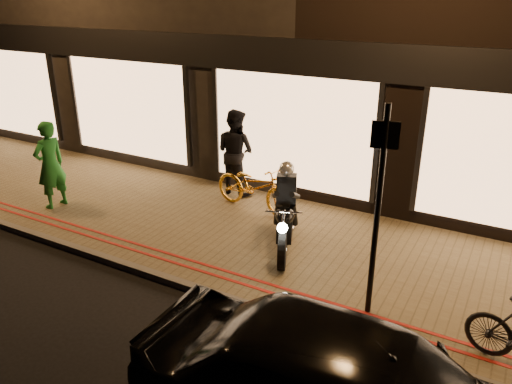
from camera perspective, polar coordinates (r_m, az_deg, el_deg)
ground at (r=8.10m, az=-8.62°, el=-10.94°), size 90.00×90.00×0.00m
sidewalk at (r=9.50m, az=-1.30°, el=-4.98°), size 50.00×4.00×0.12m
kerb_stone at (r=8.10m, az=-8.42°, el=-10.43°), size 50.00×0.14×0.12m
red_kerb_lines at (r=8.41m, az=-6.38°, el=-8.50°), size 50.00×0.26×0.01m
motorcycle at (r=8.66m, az=3.37°, el=-2.85°), size 0.90×1.84×1.59m
sign_post at (r=6.71m, az=13.81°, el=-1.27°), size 0.35×0.12×3.00m
bicycle_gold at (r=10.24m, az=-0.15°, el=0.62°), size 2.03×0.97×1.02m
person_green at (r=11.11m, az=-22.47°, el=2.88°), size 0.49×0.70×1.84m
person_dark at (r=11.01m, az=-2.36°, el=4.60°), size 1.04×0.88×1.90m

